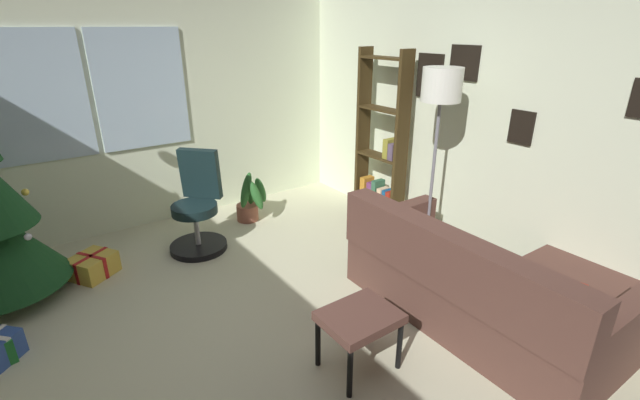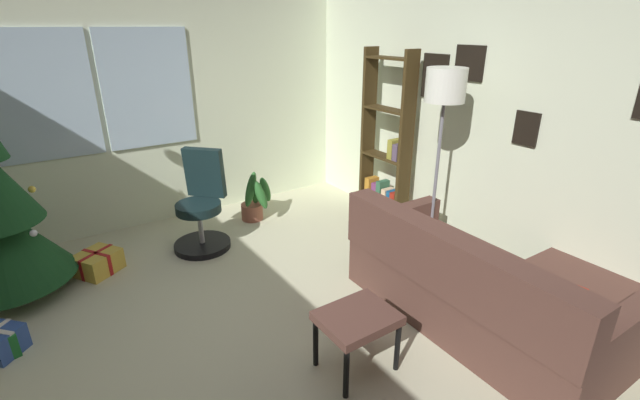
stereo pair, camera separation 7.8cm
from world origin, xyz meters
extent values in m
cube|color=beige|center=(0.00, 0.00, -0.05)|extent=(4.77, 5.08, 0.10)
cube|color=silver|center=(0.00, 2.59, 1.35)|extent=(4.77, 0.10, 2.71)
cube|color=silver|center=(-0.84, 2.53, 1.49)|extent=(0.90, 0.03, 1.20)
cube|color=silver|center=(0.12, 2.53, 1.49)|extent=(0.90, 0.03, 1.20)
cube|color=silver|center=(2.44, 0.00, 1.35)|extent=(0.10, 5.08, 2.71)
cube|color=black|center=(2.38, 0.68, 1.64)|extent=(0.02, 0.31, 0.42)
cube|color=black|center=(2.38, -0.34, 1.32)|extent=(0.02, 0.21, 0.27)
cube|color=black|center=(2.38, 0.29, 1.79)|extent=(0.02, 0.30, 0.30)
cube|color=brown|center=(1.55, -0.68, 0.20)|extent=(0.97, 1.99, 0.40)
cube|color=brown|center=(1.16, -0.67, 0.61)|extent=(0.23, 1.98, 0.43)
cube|color=brown|center=(1.53, -1.60, 0.50)|extent=(0.94, 0.16, 0.20)
cube|color=brown|center=(1.56, 0.24, 0.50)|extent=(0.94, 0.16, 0.20)
cube|color=brown|center=(2.32, -1.21, 0.20)|extent=(0.64, 0.95, 0.40)
cube|color=#AE2514|center=(1.27, -1.27, 0.57)|extent=(0.18, 0.41, 0.40)
cube|color=beige|center=(1.28, -0.68, 0.57)|extent=(0.17, 0.41, 0.41)
cube|color=#9D3034|center=(1.28, -0.56, 0.57)|extent=(0.24, 0.42, 0.42)
cube|color=brown|center=(0.47, -0.57, 0.39)|extent=(0.47, 0.39, 0.06)
cylinder|color=black|center=(0.27, -0.73, 0.18)|extent=(0.04, 0.04, 0.36)
cylinder|color=black|center=(0.68, -0.73, 0.18)|extent=(0.04, 0.04, 0.36)
cylinder|color=black|center=(0.27, -0.40, 0.18)|extent=(0.04, 0.04, 0.36)
cylinder|color=black|center=(0.68, -0.40, 0.18)|extent=(0.04, 0.04, 0.36)
cylinder|color=#4C331E|center=(-1.37, 1.68, 0.08)|extent=(0.12, 0.12, 0.16)
cone|color=#143E1C|center=(-1.37, 1.68, 0.50)|extent=(1.00, 1.00, 0.68)
sphere|color=gold|center=(-1.08, 1.79, 0.85)|extent=(0.06, 0.06, 0.06)
sphere|color=silver|center=(-1.13, 1.41, 0.62)|extent=(0.05, 0.05, 0.05)
cube|color=gold|center=(-0.73, 1.69, 0.10)|extent=(0.46, 0.44, 0.20)
cube|color=#B21919|center=(-0.73, 1.69, 0.10)|extent=(0.31, 0.22, 0.20)
cube|color=#B21919|center=(-0.73, 1.69, 0.10)|extent=(0.20, 0.28, 0.20)
cylinder|color=black|center=(0.22, 1.61, 0.03)|extent=(0.56, 0.56, 0.06)
cylinder|color=#B2B2B7|center=(0.22, 1.61, 0.25)|extent=(0.05, 0.05, 0.38)
cylinder|color=black|center=(0.22, 1.61, 0.44)|extent=(0.44, 0.44, 0.09)
cube|color=black|center=(0.36, 1.74, 0.74)|extent=(0.35, 0.37, 0.50)
cube|color=#392A13|center=(2.17, 0.79, 0.95)|extent=(0.18, 0.04, 1.90)
cube|color=#392A13|center=(2.17, 1.39, 0.95)|extent=(0.18, 0.04, 1.90)
cube|color=#392A13|center=(2.17, 1.09, 0.25)|extent=(0.18, 0.56, 0.02)
cube|color=#392A13|center=(2.17, 1.09, 0.77)|extent=(0.18, 0.56, 0.02)
cube|color=#392A13|center=(2.17, 1.09, 1.28)|extent=(0.18, 0.56, 0.02)
cube|color=#392A13|center=(2.17, 1.09, 1.80)|extent=(0.18, 0.56, 0.02)
cube|color=maroon|center=(2.18, 0.88, 0.34)|extent=(0.15, 0.07, 0.15)
cube|color=navy|center=(2.19, 0.95, 0.34)|extent=(0.14, 0.05, 0.15)
cube|color=beige|center=(2.18, 1.03, 0.34)|extent=(0.15, 0.07, 0.15)
cube|color=#315F43|center=(2.18, 1.11, 0.37)|extent=(0.15, 0.07, 0.22)
cube|color=#6E3464|center=(2.19, 1.20, 0.35)|extent=(0.14, 0.08, 0.17)
cube|color=#BB7925|center=(2.18, 1.30, 0.36)|extent=(0.15, 0.08, 0.20)
cube|color=#57475D|center=(2.18, 0.89, 0.87)|extent=(0.15, 0.07, 0.18)
cube|color=olive|center=(2.18, 0.96, 0.88)|extent=(0.15, 0.07, 0.21)
cylinder|color=slate|center=(1.93, 0.16, 0.01)|extent=(0.28, 0.28, 0.03)
cylinder|color=slate|center=(1.93, 0.16, 0.77)|extent=(0.03, 0.03, 1.48)
cylinder|color=white|center=(1.93, 0.16, 1.65)|extent=(0.34, 0.34, 0.28)
cylinder|color=#935340|center=(0.95, 1.97, 0.09)|extent=(0.25, 0.25, 0.19)
ellipsoid|color=#2B652A|center=(1.13, 1.96, 0.33)|extent=(0.16, 0.17, 0.32)
ellipsoid|color=#2B652A|center=(1.01, 1.94, 0.32)|extent=(0.17, 0.20, 0.29)
ellipsoid|color=#2B652A|center=(0.92, 1.90, 0.39)|extent=(0.24, 0.14, 0.43)
ellipsoid|color=#2B652A|center=(0.98, 1.78, 0.36)|extent=(0.19, 0.20, 0.37)
camera|label=1|loc=(-1.06, -2.27, 2.11)|focal=24.45mm
camera|label=2|loc=(-0.99, -2.31, 2.11)|focal=24.45mm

